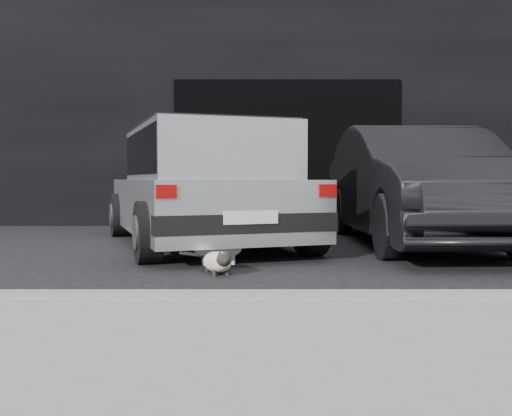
{
  "coord_description": "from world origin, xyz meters",
  "views": [
    {
      "loc": [
        0.44,
        -6.19,
        0.85
      ],
      "look_at": [
        0.45,
        -0.88,
        0.58
      ],
      "focal_mm": 40.0,
      "sensor_mm": 36.0,
      "label": 1
    }
  ],
  "objects_px": {
    "cat_siamese": "(218,262)",
    "cat_white": "(222,248)",
    "silver_hatchback": "(202,180)",
    "second_car": "(418,185)"
  },
  "relations": [
    {
      "from": "cat_siamese",
      "to": "cat_white",
      "type": "distance_m",
      "value": 0.59
    },
    {
      "from": "silver_hatchback",
      "to": "second_car",
      "type": "height_order",
      "value": "second_car"
    },
    {
      "from": "cat_siamese",
      "to": "cat_white",
      "type": "relative_size",
      "value": 0.94
    },
    {
      "from": "cat_white",
      "to": "cat_siamese",
      "type": "bearing_deg",
      "value": -10.31
    },
    {
      "from": "second_car",
      "to": "silver_hatchback",
      "type": "bearing_deg",
      "value": 179.49
    },
    {
      "from": "silver_hatchback",
      "to": "cat_white",
      "type": "bearing_deg",
      "value": -97.06
    },
    {
      "from": "second_car",
      "to": "cat_white",
      "type": "xyz_separation_m",
      "value": [
        -2.41,
        -1.63,
        -0.61
      ]
    },
    {
      "from": "second_car",
      "to": "cat_white",
      "type": "relative_size",
      "value": 6.66
    },
    {
      "from": "cat_siamese",
      "to": "cat_white",
      "type": "xyz_separation_m",
      "value": [
        -0.01,
        0.59,
        0.05
      ]
    },
    {
      "from": "silver_hatchback",
      "to": "second_car",
      "type": "distance_m",
      "value": 2.74
    }
  ]
}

